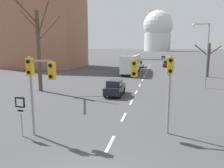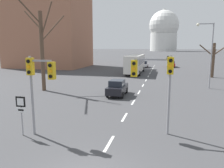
{
  "view_description": "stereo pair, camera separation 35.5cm",
  "coord_description": "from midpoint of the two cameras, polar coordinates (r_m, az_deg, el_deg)",
  "views": [
    {
      "loc": [
        2.37,
        -6.98,
        5.1
      ],
      "look_at": [
        -0.36,
        5.76,
        2.84
      ],
      "focal_mm": 35.0,
      "sensor_mm": 36.0,
      "label": 1
    },
    {
      "loc": [
        2.72,
        -6.9,
        5.1
      ],
      "look_at": [
        -0.36,
        5.76,
        2.84
      ],
      "focal_mm": 35.0,
      "sensor_mm": 36.0,
      "label": 2
    }
  ],
  "objects": [
    {
      "name": "lane_stripe_0",
      "position": [
        12.01,
        0.13,
        -15.26
      ],
      "size": [
        0.16,
        2.0,
        0.01
      ],
      "primitive_type": "cube",
      "color": "silver",
      "rests_on": "ground_plane"
    },
    {
      "name": "lane_stripe_1",
      "position": [
        16.12,
        3.93,
        -8.62
      ],
      "size": [
        0.16,
        2.0,
        0.01
      ],
      "primitive_type": "cube",
      "color": "silver",
      "rests_on": "ground_plane"
    },
    {
      "name": "lane_stripe_2",
      "position": [
        20.39,
        6.09,
        -4.7
      ],
      "size": [
        0.16,
        2.0,
        0.01
      ],
      "primitive_type": "cube",
      "color": "silver",
      "rests_on": "ground_plane"
    },
    {
      "name": "lane_stripe_3",
      "position": [
        24.74,
        7.48,
        -2.14
      ],
      "size": [
        0.16,
        2.0,
        0.01
      ],
      "primitive_type": "cube",
      "color": "silver",
      "rests_on": "ground_plane"
    },
    {
      "name": "lane_stripe_4",
      "position": [
        29.14,
        8.45,
        -0.35
      ],
      "size": [
        0.16,
        2.0,
        0.01
      ],
      "primitive_type": "cube",
      "color": "silver",
      "rests_on": "ground_plane"
    },
    {
      "name": "lane_stripe_5",
      "position": [
        33.56,
        9.17,
        0.97
      ],
      "size": [
        0.16,
        2.0,
        0.01
      ],
      "primitive_type": "cube",
      "color": "silver",
      "rests_on": "ground_plane"
    },
    {
      "name": "lane_stripe_6",
      "position": [
        38.01,
        9.72,
        1.98
      ],
      "size": [
        0.16,
        2.0,
        0.01
      ],
      "primitive_type": "cube",
      "color": "silver",
      "rests_on": "ground_plane"
    },
    {
      "name": "lane_stripe_7",
      "position": [
        42.46,
        10.15,
        2.78
      ],
      "size": [
        0.16,
        2.0,
        0.01
      ],
      "primitive_type": "cube",
      "color": "silver",
      "rests_on": "ground_plane"
    },
    {
      "name": "lane_stripe_8",
      "position": [
        46.92,
        10.5,
        3.43
      ],
      "size": [
        0.16,
        2.0,
        0.01
      ],
      "primitive_type": "cube",
      "color": "silver",
      "rests_on": "ground_plane"
    },
    {
      "name": "lane_stripe_9",
      "position": [
        51.39,
        10.79,
        3.96
      ],
      "size": [
        0.16,
        2.0,
        0.01
      ],
      "primitive_type": "cube",
      "color": "silver",
      "rests_on": "ground_plane"
    },
    {
      "name": "lane_stripe_10",
      "position": [
        55.87,
        11.04,
        4.41
      ],
      "size": [
        0.16,
        2.0,
        0.01
      ],
      "primitive_type": "cube",
      "color": "silver",
      "rests_on": "ground_plane"
    },
    {
      "name": "lane_stripe_11",
      "position": [
        60.35,
        11.25,
        4.79
      ],
      "size": [
        0.16,
        2.0,
        0.01
      ],
      "primitive_type": "cube",
      "color": "silver",
      "rests_on": "ground_plane"
    },
    {
      "name": "traffic_signal_near_left",
      "position": [
        12.78,
        -17.97,
        1.9
      ],
      "size": [
        1.67,
        0.34,
        4.56
      ],
      "color": "gray",
      "rests_on": "ground_plane"
    },
    {
      "name": "traffic_signal_near_right",
      "position": [
        12.72,
        12.41,
        2.37
      ],
      "size": [
        2.39,
        0.34,
        4.61
      ],
      "color": "gray",
      "rests_on": "ground_plane"
    },
    {
      "name": "route_sign_post",
      "position": [
        13.43,
        -21.97,
        -6.0
      ],
      "size": [
        0.6,
        0.08,
        2.36
      ],
      "color": "gray",
      "rests_on": "ground_plane"
    },
    {
      "name": "street_lamp_right",
      "position": [
        28.84,
        24.25,
        8.4
      ],
      "size": [
        1.99,
        0.36,
        7.81
      ],
      "color": "gray",
      "rests_on": "ground_plane"
    },
    {
      "name": "sedan_near_left",
      "position": [
        56.32,
        15.42,
        5.1
      ],
      "size": [
        1.78,
        4.25,
        1.56
      ],
      "color": "maroon",
      "rests_on": "ground_plane"
    },
    {
      "name": "sedan_near_right",
      "position": [
        85.42,
        14.7,
        6.61
      ],
      "size": [
        1.71,
        4.58,
        1.55
      ],
      "color": "slate",
      "rests_on": "ground_plane"
    },
    {
      "name": "sedan_mid_centre",
      "position": [
        22.87,
        1.84,
        -0.95
      ],
      "size": [
        1.73,
        3.89,
        1.65
      ],
      "color": "black",
      "rests_on": "ground_plane"
    },
    {
      "name": "sedan_far_left",
      "position": [
        54.05,
        8.56,
        5.15
      ],
      "size": [
        1.79,
        4.33,
        1.6
      ],
      "color": "silver",
      "rests_on": "ground_plane"
    },
    {
      "name": "city_bus",
      "position": [
        41.36,
        6.32,
        5.54
      ],
      "size": [
        2.66,
        10.8,
        3.48
      ],
      "color": "beige",
      "rests_on": "ground_plane"
    },
    {
      "name": "bare_tree_left_near",
      "position": [
        26.16,
        -17.48,
        9.39
      ],
      "size": [
        4.18,
        6.23,
        9.99
      ],
      "color": "brown",
      "rests_on": "ground_plane"
    },
    {
      "name": "bare_tree_right_near",
      "position": [
        39.76,
        25.11,
        6.01
      ],
      "size": [
        4.42,
        3.57,
        5.64
      ],
      "color": "brown",
      "rests_on": "ground_plane"
    },
    {
      "name": "capitol_dome",
      "position": [
        244.31,
        13.42,
        13.36
      ],
      "size": [
        30.93,
        30.93,
        43.69
      ],
      "color": "silver",
      "rests_on": "ground_plane"
    },
    {
      "name": "apartment_block_left",
      "position": [
        57.78,
        -15.99,
        14.75
      ],
      "size": [
        18.0,
        14.0,
        20.87
      ],
      "primitive_type": "cube",
      "color": "#9E664C",
      "rests_on": "ground_plane"
    }
  ]
}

